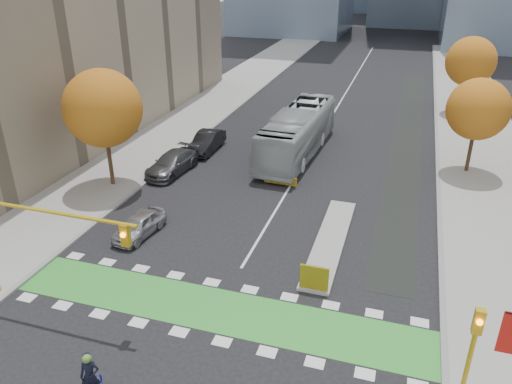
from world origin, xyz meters
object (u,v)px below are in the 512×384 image
Objects in this scene: tree_east_far at (471,62)px; traffic_signal_east at (474,341)px; tree_east_near at (478,109)px; parked_car_b at (207,142)px; parked_car_a at (139,225)px; bus at (298,132)px; hazard_board at (314,278)px; tree_west at (103,108)px; parked_car_c at (172,163)px; traffic_signal_west at (27,229)px.

tree_east_far reaches higher than traffic_signal_east.
tree_east_near is 16.01m from tree_east_far.
tree_east_far is 1.59× the size of parked_car_b.
parked_car_b is at bearing 102.96° from parked_car_a.
bus is 7.52m from parked_car_b.
traffic_signal_east reaches higher than hazard_board.
tree_east_far is (24.50, 26.00, -0.38)m from tree_west.
tree_west is 6.61m from parked_car_c.
parked_car_a is at bearing -140.37° from tree_east_near.
traffic_signal_east reaches higher than bus.
traffic_signal_west is at bearing -131.52° from tree_east_near.
bus is at bearing 117.17° from traffic_signal_east.
tree_east_far is at bearing 62.05° from traffic_signal_west.
traffic_signal_west reaches higher than traffic_signal_east.
hazard_board is 8.26m from traffic_signal_east.
tree_west is at bearing 108.02° from traffic_signal_west.
tree_east_far reaches higher than hazard_board.
bus is 2.56× the size of parked_car_c.
traffic_signal_west is at bearing -179.99° from traffic_signal_east.
tree_east_near is 24.71m from parked_car_a.
parked_car_b is (-0.35, 20.85, -3.24)m from traffic_signal_west.
traffic_signal_west is 2.08× the size of traffic_signal_east.
parked_car_a is (-17.25, 6.97, -2.07)m from traffic_signal_east.
tree_east_near reaches higher than traffic_signal_west.
parked_car_b is (-12.28, 16.14, -0.01)m from hazard_board.
traffic_signal_west reaches higher than bus.
hazard_board is 0.29× the size of parked_car_b.
hazard_board is 0.17× the size of tree_west.
tree_west is (-16.00, 7.80, 4.82)m from hazard_board.
tree_east_near is at bearing 4.42° from parked_car_b.
traffic_signal_west is (-19.93, -22.51, -0.83)m from tree_east_near.
traffic_signal_west is 1.77× the size of parked_car_b.
traffic_signal_east is at bearing -93.81° from tree_east_near.
parked_car_c is (-19.50, 15.84, -1.97)m from traffic_signal_east.
tree_east_far is (8.50, 33.80, 4.44)m from hazard_board.
bus is 16.52m from parked_car_a.
tree_east_far is 0.90× the size of traffic_signal_west.
traffic_signal_east is 28.12m from parked_car_b.
tree_west is 13.25m from traffic_signal_west.
hazard_board is at bearing -71.29° from bus.
hazard_board is at bearing -25.99° from tree_west.
tree_west is 1.16× the size of tree_east_near.
bus reaches higher than hazard_board.
tree_west reaches higher than hazard_board.
tree_west is 1.57× the size of parked_car_c.
tree_east_far is at bearing 87.03° from traffic_signal_east.
hazard_board reaches higher than parked_car_a.
tree_west is 10.32m from parked_car_b.
traffic_signal_west is 16.22m from parked_car_c.
traffic_signal_east is at bearing -15.32° from parked_car_a.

